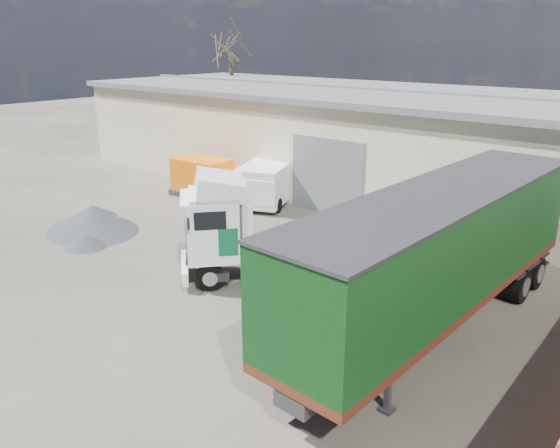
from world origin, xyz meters
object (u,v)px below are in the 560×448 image
Objects in this scene: box_trailer at (442,247)px; panel_van at (269,182)px; bare_tree at (231,39)px; orange_skip at (202,180)px; tractor_unit at (237,234)px.

box_trailer is 2.30× the size of panel_van.
box_trailer reaches higher than panel_van.
bare_tree is 30.66m from box_trailer.
panel_van is at bearing 16.67° from orange_skip.
panel_van is (-5.21, 7.69, -0.52)m from tractor_unit.
tractor_unit is at bearing -78.58° from panel_van.
box_trailer is (24.85, -17.14, -5.38)m from bare_tree.
panel_van reaches higher than orange_skip.
orange_skip is (9.22, -11.72, -7.05)m from bare_tree.
box_trailer is at bearing 48.58° from tractor_unit.
orange_skip is (-3.53, -1.32, -0.21)m from panel_van.
tractor_unit is at bearing -45.20° from bare_tree.
bare_tree is at bearing 118.07° from panel_van.
tractor_unit is at bearing -169.80° from box_trailer.
box_trailer is 13.93m from panel_van.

